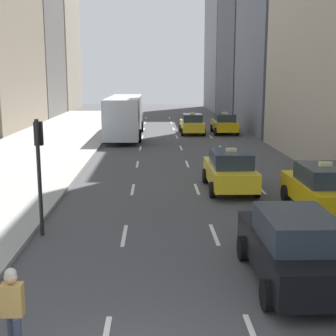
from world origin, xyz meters
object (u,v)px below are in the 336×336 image
(sedan_black_near, at_px, (293,247))
(skateboarder, at_px, (13,312))
(taxi_second, at_px, (224,123))
(taxi_fourth, at_px, (230,170))
(taxi_third, at_px, (322,188))
(traffic_light_pole, at_px, (39,158))
(taxi_lead, at_px, (192,124))
(city_bus, at_px, (125,115))

(sedan_black_near, height_order, skateboarder, sedan_black_near)
(taxi_second, relative_size, taxi_fourth, 1.00)
(taxi_third, xyz_separation_m, sedan_black_near, (-2.80, -5.91, 0.01))
(traffic_light_pole, bearing_deg, sedan_black_near, -28.84)
(taxi_second, height_order, sedan_black_near, taxi_second)
(taxi_fourth, bearing_deg, taxi_third, -50.36)
(sedan_black_near, bearing_deg, taxi_lead, 90.00)
(taxi_third, xyz_separation_m, skateboarder, (-8.44, -8.97, 0.08))
(taxi_fourth, bearing_deg, city_bus, 107.06)
(taxi_third, distance_m, taxi_fourth, 4.39)
(taxi_fourth, distance_m, sedan_black_near, 9.29)
(sedan_black_near, bearing_deg, city_bus, 101.50)
(sedan_black_near, xyz_separation_m, skateboarder, (-5.64, -3.06, 0.07))
(taxi_second, bearing_deg, taxi_lead, -177.03)
(taxi_third, height_order, sedan_black_near, taxi_third)
(sedan_black_near, relative_size, skateboarder, 2.54)
(taxi_fourth, distance_m, city_bus, 19.16)
(taxi_third, distance_m, sedan_black_near, 6.54)
(city_bus, bearing_deg, taxi_fourth, -72.94)
(taxi_fourth, bearing_deg, taxi_lead, 90.00)
(skateboarder, xyz_separation_m, traffic_light_pole, (-1.11, 6.77, 1.45))
(taxi_second, distance_m, city_bus, 8.71)
(taxi_fourth, relative_size, sedan_black_near, 0.99)
(taxi_second, xyz_separation_m, city_bus, (-8.41, -2.05, 0.91))
(taxi_lead, xyz_separation_m, traffic_light_pole, (-6.75, -25.77, 1.53))
(city_bus, xyz_separation_m, skateboarder, (-0.03, -30.64, -0.82))
(taxi_second, distance_m, skateboarder, 33.76)
(sedan_black_near, height_order, city_bus, city_bus)
(taxi_fourth, relative_size, traffic_light_pole, 1.22)
(taxi_second, height_order, city_bus, city_bus)
(city_bus, bearing_deg, taxi_third, -68.79)
(skateboarder, bearing_deg, taxi_second, 75.52)
(taxi_lead, height_order, taxi_second, same)
(taxi_lead, bearing_deg, taxi_third, -83.23)
(taxi_lead, xyz_separation_m, city_bus, (-5.61, -1.90, 0.91))
(taxi_third, bearing_deg, skateboarder, -133.26)
(taxi_third, bearing_deg, city_bus, 111.21)
(taxi_second, bearing_deg, taxi_fourth, -97.84)
(taxi_second, distance_m, taxi_third, 23.72)
(sedan_black_near, bearing_deg, traffic_light_pole, 151.16)
(taxi_third, height_order, taxi_fourth, same)
(taxi_lead, distance_m, city_bus, 6.00)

